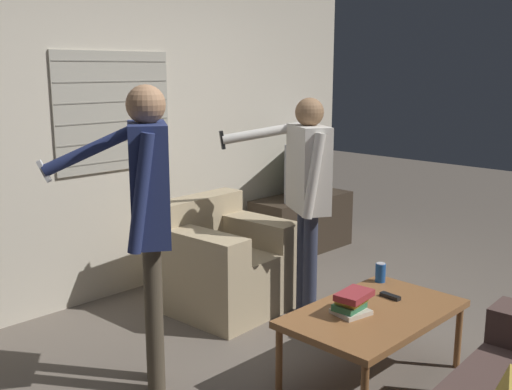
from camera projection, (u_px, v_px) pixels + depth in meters
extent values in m
plane|color=#665B51|center=(326.00, 370.00, 3.64)|extent=(16.00, 16.00, 0.00)
cube|color=beige|center=(129.00, 135.00, 4.77)|extent=(5.20, 0.06, 2.55)
cube|color=#A8A393|center=(114.00, 112.00, 4.60)|extent=(1.01, 0.02, 0.91)
cube|color=gray|center=(117.00, 161.00, 4.67)|extent=(0.99, 0.00, 0.01)
cube|color=gray|center=(116.00, 141.00, 4.64)|extent=(0.99, 0.00, 0.01)
cube|color=gray|center=(115.00, 122.00, 4.60)|extent=(0.99, 0.00, 0.01)
cube|color=gray|center=(114.00, 102.00, 4.57)|extent=(0.99, 0.00, 0.01)
cube|color=gray|center=(113.00, 81.00, 4.54)|extent=(0.99, 0.00, 0.01)
cube|color=gray|center=(112.00, 61.00, 4.51)|extent=(0.99, 0.00, 0.01)
cube|color=tan|center=(227.00, 279.00, 4.55)|extent=(0.88, 0.87, 0.46)
cube|color=tan|center=(198.00, 220.00, 4.66)|extent=(0.84, 0.26, 0.37)
cube|color=tan|center=(252.00, 229.00, 4.70)|extent=(0.29, 0.83, 0.20)
cube|color=tan|center=(198.00, 246.00, 4.26)|extent=(0.29, 0.83, 0.20)
cube|color=brown|center=(374.00, 313.00, 3.44)|extent=(1.07, 0.65, 0.04)
cylinder|color=brown|center=(279.00, 361.00, 3.33)|extent=(0.04, 0.04, 0.40)
cylinder|color=brown|center=(379.00, 311.00, 4.02)|extent=(0.04, 0.04, 0.40)
cylinder|color=brown|center=(458.00, 337.00, 3.63)|extent=(0.04, 0.04, 0.40)
cube|color=#33281E|center=(302.00, 223.00, 5.98)|extent=(1.09, 0.44, 0.56)
cube|color=#B2B2B7|center=(303.00, 169.00, 5.86)|extent=(0.76, 0.54, 0.55)
cube|color=#3D4738|center=(292.00, 168.00, 5.89)|extent=(0.57, 0.32, 0.45)
cylinder|color=#4C4233|center=(154.00, 320.00, 3.31)|extent=(0.10, 0.10, 0.87)
cylinder|color=#4C4233|center=(153.00, 310.00, 3.46)|extent=(0.10, 0.10, 0.87)
cube|color=navy|center=(149.00, 183.00, 3.23)|extent=(0.40, 0.45, 0.65)
sphere|color=#A87A56|center=(146.00, 105.00, 3.14)|extent=(0.21, 0.21, 0.21)
cylinder|color=navy|center=(141.00, 194.00, 3.00)|extent=(0.17, 0.15, 0.62)
cylinder|color=navy|center=(95.00, 148.00, 3.35)|extent=(0.53, 0.39, 0.31)
cube|color=white|center=(44.00, 171.00, 3.32)|extent=(0.08, 0.07, 0.13)
cylinder|color=#33384C|center=(310.00, 268.00, 4.27)|extent=(0.10, 0.10, 0.81)
cylinder|color=#33384C|center=(303.00, 261.00, 4.41)|extent=(0.10, 0.10, 0.81)
cube|color=beige|center=(308.00, 169.00, 4.19)|extent=(0.39, 0.46, 0.61)
sphere|color=#846042|center=(310.00, 112.00, 4.11)|extent=(0.20, 0.20, 0.20)
cylinder|color=beige|center=(314.00, 176.00, 3.97)|extent=(0.17, 0.14, 0.58)
cylinder|color=beige|center=(261.00, 133.00, 4.30)|extent=(0.53, 0.36, 0.15)
cube|color=black|center=(222.00, 140.00, 4.24)|extent=(0.06, 0.06, 0.13)
cube|color=beige|center=(351.00, 312.00, 3.38)|extent=(0.21, 0.20, 0.03)
cube|color=#33754C|center=(349.00, 306.00, 3.38)|extent=(0.19, 0.14, 0.04)
cube|color=gold|center=(352.00, 300.00, 3.38)|extent=(0.18, 0.15, 0.03)
cube|color=maroon|center=(354.00, 295.00, 3.35)|extent=(0.24, 0.17, 0.04)
cylinder|color=#194C9E|center=(380.00, 273.00, 3.88)|extent=(0.07, 0.07, 0.12)
cylinder|color=silver|center=(381.00, 263.00, 3.87)|extent=(0.06, 0.06, 0.00)
cube|color=black|center=(390.00, 296.00, 3.61)|extent=(0.05, 0.13, 0.02)
cylinder|color=black|center=(251.00, 278.00, 5.21)|extent=(0.20, 0.20, 0.02)
cylinder|color=black|center=(251.00, 273.00, 5.20)|extent=(0.03, 0.03, 0.07)
torus|color=black|center=(251.00, 254.00, 5.17)|extent=(0.30, 0.02, 0.30)
sphere|color=black|center=(251.00, 254.00, 5.17)|extent=(0.08, 0.08, 0.08)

